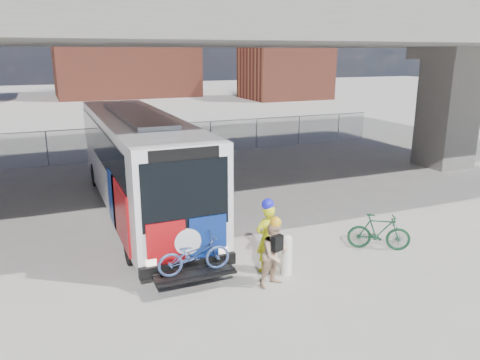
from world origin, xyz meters
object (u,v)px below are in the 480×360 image
cyclist_hivis (267,237)px  bike_parked (379,232)px  bus (138,156)px  bollard (287,253)px  cyclist_tan (275,253)px

cyclist_hivis → bike_parked: cyclist_hivis is taller
bus → bollard: bus is taller
bus → cyclist_hivis: bearing=-71.4°
bollard → cyclist_tan: 0.75m
bollard → cyclist_tan: (-0.57, -0.41, 0.27)m
bike_parked → cyclist_tan: bearing=134.9°
bus → bike_parked: (5.85, -6.32, -1.55)m
bus → bollard: size_ratio=11.51×
bollard → bike_parked: (3.33, 0.37, -0.05)m
bike_parked → bollard: bearing=129.9°
bollard → cyclist_hivis: cyclist_hivis is taller
bus → bike_parked: size_ratio=7.01×
bollard → bike_parked: 3.35m
bollard → cyclist_tan: cyclist_tan is taller
bollard → cyclist_hivis: bearing=136.4°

